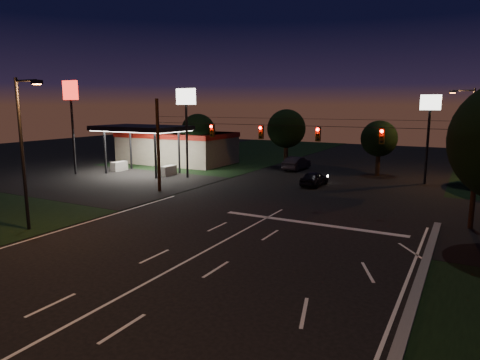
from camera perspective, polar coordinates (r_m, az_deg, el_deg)
The scene contains 19 objects.
ground at distance 19.56m, azimuth -10.99°, elevation -12.59°, with size 140.00×140.00×0.00m, color black.
cross_street_left at distance 44.13m, azimuth -17.93°, elevation -0.25°, with size 20.00×16.00×0.02m, color black.
center_line at distance 15.89m, azimuth -25.64°, elevation -18.98°, with size 0.14×40.00×0.01m, color silver.
stop_bar at distance 27.79m, azimuth 9.33°, elevation -5.70°, with size 12.00×0.50×0.01m, color silver.
utility_pole_right at distance 29.79m, azimuth 28.33°, elevation -5.74°, with size 0.30×0.30×9.00m, color black.
utility_pole_left at distance 38.04m, azimuth -10.65°, elevation -1.51°, with size 0.28×0.28×8.00m, color black.
signal_span at distance 31.13m, azimuth 6.49°, elevation 6.32°, with size 24.00×0.40×1.56m.
gas_station at distance 55.72m, azimuth -8.65°, elevation 4.62°, with size 14.20×16.10×5.25m.
pole_sign_left_near at distance 44.08m, azimuth -7.19°, elevation 9.27°, with size 2.20×0.30×9.10m.
pole_sign_left_far at distance 49.31m, azimuth -21.59°, elevation 9.46°, with size 2.00×0.30×10.00m.
pole_sign_right at distance 44.01m, azimuth 23.94°, elevation 7.54°, with size 1.80×0.30×8.40m.
street_light_left at distance 27.93m, azimuth -26.82°, elevation 4.37°, with size 2.20×0.35×9.00m.
street_light_right_far at distance 45.89m, azimuth 28.11°, elevation 6.04°, with size 2.20×0.35×9.00m.
tree_far_a at distance 53.11m, azimuth -5.52°, elevation 6.46°, with size 4.20×4.20×6.42m.
tree_far_b at distance 51.91m, azimuth 6.27°, elevation 6.76°, with size 4.60×4.60×6.98m.
tree_far_c at distance 47.86m, azimuth 18.10°, elevation 5.21°, with size 3.80×3.80×5.86m.
tree_far_d at distance 45.05m, azimuth 29.05°, elevation 5.37°, with size 4.80×4.80×7.30m.
car_oncoming_a at distance 40.47m, azimuth 9.87°, elevation 0.19°, with size 1.62×4.01×1.37m, color black.
car_oncoming_b at distance 50.18m, azimuth 7.58°, elevation 2.23°, with size 1.65×4.74×1.56m, color black.
Camera 1 is at (11.66, -13.84, 7.44)m, focal length 32.00 mm.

